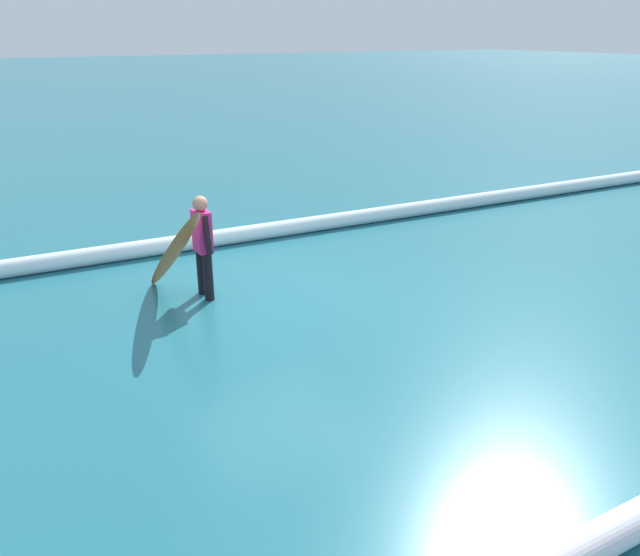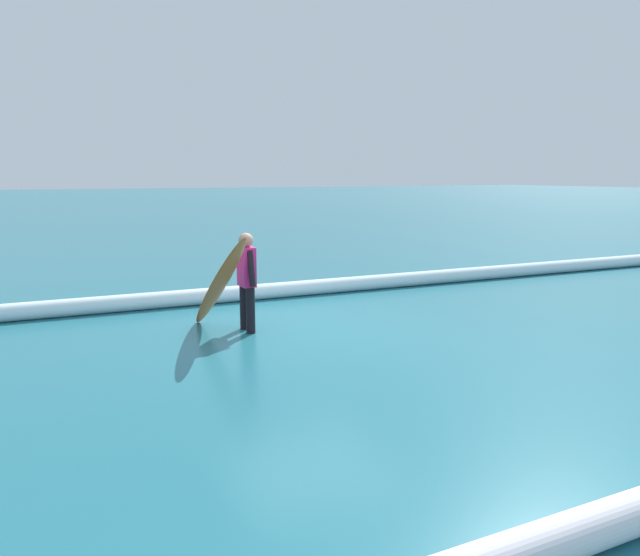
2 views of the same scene
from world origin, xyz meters
name	(u,v)px [view 2 (image 2 of 2)]	position (x,y,z in m)	size (l,w,h in m)	color
ground_plane	(307,328)	(0.00, 0.00, 0.00)	(199.64, 199.64, 0.00)	#206777
surfer	(247,277)	(0.90, -0.24, 0.85)	(0.22, 0.64, 1.52)	black
surfboard	(219,284)	(1.34, -0.24, 0.77)	(0.50, 1.83, 1.58)	#E55926
wave_crest_foreground	(371,282)	(-2.58, -2.32, 0.15)	(0.30, 0.30, 19.78)	white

